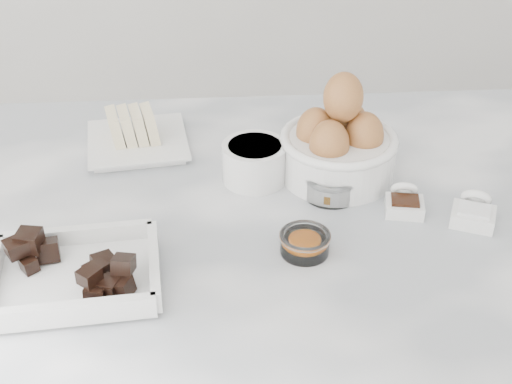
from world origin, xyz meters
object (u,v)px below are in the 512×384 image
(chocolate_dish, at_px, (74,271))
(sugar_ramekin, at_px, (255,161))
(butter_plate, at_px, (135,134))
(zest_bowl, at_px, (305,242))
(salt_spoon, at_px, (474,212))
(vanilla_spoon, at_px, (404,202))
(honey_bowl, at_px, (331,184))
(egg_bowl, at_px, (339,144))

(chocolate_dish, relative_size, sugar_ramekin, 2.23)
(chocolate_dish, bearing_deg, butter_plate, 82.03)
(zest_bowl, bearing_deg, salt_spoon, 12.81)
(chocolate_dish, distance_m, zest_bowl, 0.28)
(zest_bowl, xyz_separation_m, salt_spoon, (0.23, 0.05, -0.00))
(butter_plate, xyz_separation_m, vanilla_spoon, (0.38, -0.20, -0.01))
(chocolate_dish, xyz_separation_m, butter_plate, (0.05, 0.33, -0.00))
(zest_bowl, bearing_deg, butter_plate, 129.52)
(honey_bowl, bearing_deg, sugar_ramekin, 154.88)
(chocolate_dish, bearing_deg, honey_bowl, 27.63)
(butter_plate, relative_size, egg_bowl, 1.00)
(chocolate_dish, bearing_deg, salt_spoon, 11.01)
(sugar_ramekin, height_order, salt_spoon, sugar_ramekin)
(sugar_ramekin, xyz_separation_m, zest_bowl, (0.05, -0.18, -0.02))
(honey_bowl, bearing_deg, zest_bowl, -112.61)
(butter_plate, relative_size, vanilla_spoon, 2.49)
(butter_plate, height_order, honey_bowl, butter_plate)
(zest_bowl, bearing_deg, egg_bowl, 68.68)
(butter_plate, bearing_deg, salt_spoon, -26.13)
(chocolate_dish, relative_size, honey_bowl, 2.61)
(salt_spoon, bearing_deg, butter_plate, 153.87)
(salt_spoon, bearing_deg, chocolate_dish, -168.99)
(egg_bowl, relative_size, salt_spoon, 2.08)
(sugar_ramekin, xyz_separation_m, egg_bowl, (0.12, 0.00, 0.02))
(honey_bowl, distance_m, zest_bowl, 0.14)
(chocolate_dish, bearing_deg, vanilla_spoon, 16.96)
(vanilla_spoon, bearing_deg, egg_bowl, 129.55)
(sugar_ramekin, relative_size, vanilla_spoon, 1.38)
(chocolate_dish, bearing_deg, egg_bowl, 32.77)
(butter_plate, height_order, sugar_ramekin, butter_plate)
(sugar_ramekin, bearing_deg, egg_bowl, 0.56)
(butter_plate, distance_m, zest_bowl, 0.37)
(chocolate_dish, relative_size, egg_bowl, 1.24)
(butter_plate, distance_m, salt_spoon, 0.52)
(egg_bowl, xyz_separation_m, vanilla_spoon, (0.08, -0.09, -0.04))
(chocolate_dish, xyz_separation_m, zest_bowl, (0.28, 0.05, -0.01))
(chocolate_dish, distance_m, vanilla_spoon, 0.45)
(egg_bowl, relative_size, honey_bowl, 2.10)
(zest_bowl, bearing_deg, chocolate_dish, -170.52)
(vanilla_spoon, bearing_deg, chocolate_dish, -163.04)
(honey_bowl, xyz_separation_m, salt_spoon, (0.18, -0.07, -0.00))
(butter_plate, relative_size, honey_bowl, 2.11)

